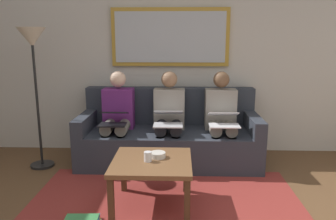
# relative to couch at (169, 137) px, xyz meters

# --- Properties ---
(wall_rear) EXTENTS (6.00, 0.12, 2.60)m
(wall_rear) POSITION_rel_couch_xyz_m (0.00, -0.48, 0.99)
(wall_rear) COLOR beige
(wall_rear) RESTS_ON ground_plane
(area_rug) EXTENTS (2.60, 1.80, 0.01)m
(area_rug) POSITION_rel_couch_xyz_m (0.00, 1.27, -0.31)
(area_rug) COLOR maroon
(area_rug) RESTS_ON ground_plane
(couch) EXTENTS (2.20, 0.90, 0.90)m
(couch) POSITION_rel_couch_xyz_m (0.00, 0.00, 0.00)
(couch) COLOR #2D333D
(couch) RESTS_ON ground_plane
(framed_mirror) EXTENTS (1.54, 0.05, 0.75)m
(framed_mirror) POSITION_rel_couch_xyz_m (0.00, -0.39, 1.24)
(framed_mirror) COLOR #B7892D
(coffee_table) EXTENTS (0.72, 0.72, 0.46)m
(coffee_table) POSITION_rel_couch_xyz_m (0.12, 1.22, 0.09)
(coffee_table) COLOR brown
(coffee_table) RESTS_ON ground_plane
(cup) EXTENTS (0.07, 0.07, 0.09)m
(cup) POSITION_rel_couch_xyz_m (0.15, 1.25, 0.19)
(cup) COLOR silver
(cup) RESTS_ON coffee_table
(bowl) EXTENTS (0.14, 0.14, 0.05)m
(bowl) POSITION_rel_couch_xyz_m (0.07, 1.15, 0.17)
(bowl) COLOR beige
(bowl) RESTS_ON coffee_table
(person_left) EXTENTS (0.38, 0.58, 1.14)m
(person_left) POSITION_rel_couch_xyz_m (-0.64, 0.07, 0.30)
(person_left) COLOR gray
(person_left) RESTS_ON couch
(laptop_white) EXTENTS (0.34, 0.35, 0.15)m
(laptop_white) POSITION_rel_couch_xyz_m (-0.64, 0.31, 0.31)
(laptop_white) COLOR white
(person_middle) EXTENTS (0.38, 0.58, 1.14)m
(person_middle) POSITION_rel_couch_xyz_m (0.00, 0.07, 0.30)
(person_middle) COLOR gray
(person_middle) RESTS_ON couch
(laptop_silver) EXTENTS (0.33, 0.38, 0.17)m
(laptop_silver) POSITION_rel_couch_xyz_m (0.00, 0.30, 0.32)
(laptop_silver) COLOR silver
(person_right) EXTENTS (0.38, 0.58, 1.14)m
(person_right) POSITION_rel_couch_xyz_m (0.64, 0.07, 0.30)
(person_right) COLOR #66236B
(person_right) RESTS_ON couch
(laptop_black) EXTENTS (0.30, 0.35, 0.15)m
(laptop_black) POSITION_rel_couch_xyz_m (0.64, 0.31, 0.32)
(laptop_black) COLOR black
(standing_lamp) EXTENTS (0.32, 0.32, 1.66)m
(standing_lamp) POSITION_rel_couch_xyz_m (1.55, 0.27, 1.06)
(standing_lamp) COLOR black
(standing_lamp) RESTS_ON ground_plane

